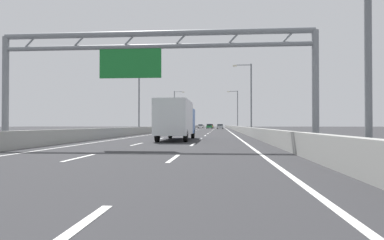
% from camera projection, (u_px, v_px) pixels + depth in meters
% --- Properties ---
extents(ground_plane, '(260.00, 260.00, 0.00)m').
position_uv_depth(ground_plane, '(208.00, 129.00, 100.13)').
color(ground_plane, '#2D2D30').
extents(lane_dash_left_1, '(0.16, 3.00, 0.01)m').
position_uv_depth(lane_dash_left_1, '(80.00, 158.00, 13.08)').
color(lane_dash_left_1, white).
rests_on(lane_dash_left_1, ground_plane).
extents(lane_dash_left_2, '(0.16, 3.00, 0.01)m').
position_uv_depth(lane_dash_left_2, '(137.00, 144.00, 22.05)').
color(lane_dash_left_2, white).
rests_on(lane_dash_left_2, ground_plane).
extents(lane_dash_left_3, '(0.16, 3.00, 0.01)m').
position_uv_depth(lane_dash_left_3, '(161.00, 139.00, 31.02)').
color(lane_dash_left_3, white).
rests_on(lane_dash_left_3, ground_plane).
extents(lane_dash_left_4, '(0.16, 3.00, 0.01)m').
position_uv_depth(lane_dash_left_4, '(174.00, 135.00, 39.99)').
color(lane_dash_left_4, white).
rests_on(lane_dash_left_4, ground_plane).
extents(lane_dash_left_5, '(0.16, 3.00, 0.01)m').
position_uv_depth(lane_dash_left_5, '(183.00, 133.00, 48.96)').
color(lane_dash_left_5, white).
rests_on(lane_dash_left_5, ground_plane).
extents(lane_dash_left_6, '(0.16, 3.00, 0.01)m').
position_uv_depth(lane_dash_left_6, '(189.00, 132.00, 57.92)').
color(lane_dash_left_6, white).
rests_on(lane_dash_left_6, ground_plane).
extents(lane_dash_left_7, '(0.16, 3.00, 0.01)m').
position_uv_depth(lane_dash_left_7, '(193.00, 131.00, 66.89)').
color(lane_dash_left_7, white).
rests_on(lane_dash_left_7, ground_plane).
extents(lane_dash_left_8, '(0.16, 3.00, 0.01)m').
position_uv_depth(lane_dash_left_8, '(196.00, 130.00, 75.86)').
color(lane_dash_left_8, white).
rests_on(lane_dash_left_8, ground_plane).
extents(lane_dash_left_9, '(0.16, 3.00, 0.01)m').
position_uv_depth(lane_dash_left_9, '(199.00, 130.00, 84.83)').
color(lane_dash_left_9, white).
rests_on(lane_dash_left_9, ground_plane).
extents(lane_dash_left_10, '(0.16, 3.00, 0.01)m').
position_uv_depth(lane_dash_left_10, '(201.00, 129.00, 93.80)').
color(lane_dash_left_10, white).
rests_on(lane_dash_left_10, ground_plane).
extents(lane_dash_left_11, '(0.16, 3.00, 0.01)m').
position_uv_depth(lane_dash_left_11, '(202.00, 129.00, 102.77)').
color(lane_dash_left_11, white).
rests_on(lane_dash_left_11, ground_plane).
extents(lane_dash_left_12, '(0.16, 3.00, 0.01)m').
position_uv_depth(lane_dash_left_12, '(204.00, 129.00, 111.74)').
color(lane_dash_left_12, white).
rests_on(lane_dash_left_12, ground_plane).
extents(lane_dash_left_13, '(0.16, 3.00, 0.01)m').
position_uv_depth(lane_dash_left_13, '(205.00, 128.00, 120.71)').
color(lane_dash_left_13, white).
rests_on(lane_dash_left_13, ground_plane).
extents(lane_dash_left_14, '(0.16, 3.00, 0.01)m').
position_uv_depth(lane_dash_left_14, '(206.00, 128.00, 129.68)').
color(lane_dash_left_14, white).
rests_on(lane_dash_left_14, ground_plane).
extents(lane_dash_left_15, '(0.16, 3.00, 0.01)m').
position_uv_depth(lane_dash_left_15, '(207.00, 128.00, 138.64)').
color(lane_dash_left_15, white).
rests_on(lane_dash_left_15, ground_plane).
extents(lane_dash_left_16, '(0.16, 3.00, 0.01)m').
position_uv_depth(lane_dash_left_16, '(208.00, 128.00, 147.61)').
color(lane_dash_left_16, white).
rests_on(lane_dash_left_16, ground_plane).
extents(lane_dash_left_17, '(0.16, 3.00, 0.01)m').
position_uv_depth(lane_dash_left_17, '(209.00, 127.00, 156.58)').
color(lane_dash_left_17, white).
rests_on(lane_dash_left_17, ground_plane).
extents(lane_dash_right_0, '(0.16, 3.00, 0.01)m').
position_uv_depth(lane_dash_right_0, '(63.00, 238.00, 3.82)').
color(lane_dash_right_0, white).
rests_on(lane_dash_right_0, ground_plane).
extents(lane_dash_right_1, '(0.16, 3.00, 0.01)m').
position_uv_depth(lane_dash_right_1, '(173.00, 158.00, 12.79)').
color(lane_dash_right_1, white).
rests_on(lane_dash_right_1, ground_plane).
extents(lane_dash_right_2, '(0.16, 3.00, 0.01)m').
position_uv_depth(lane_dash_right_2, '(193.00, 145.00, 21.75)').
color(lane_dash_right_2, white).
rests_on(lane_dash_right_2, ground_plane).
extents(lane_dash_right_3, '(0.16, 3.00, 0.01)m').
position_uv_depth(lane_dash_right_3, '(201.00, 139.00, 30.72)').
color(lane_dash_right_3, white).
rests_on(lane_dash_right_3, ground_plane).
extents(lane_dash_right_4, '(0.16, 3.00, 0.01)m').
position_uv_depth(lane_dash_right_4, '(205.00, 136.00, 39.69)').
color(lane_dash_right_4, white).
rests_on(lane_dash_right_4, ground_plane).
extents(lane_dash_right_5, '(0.16, 3.00, 0.01)m').
position_uv_depth(lane_dash_right_5, '(208.00, 134.00, 48.66)').
color(lane_dash_right_5, white).
rests_on(lane_dash_right_5, ground_plane).
extents(lane_dash_right_6, '(0.16, 3.00, 0.01)m').
position_uv_depth(lane_dash_right_6, '(210.00, 132.00, 57.63)').
color(lane_dash_right_6, white).
rests_on(lane_dash_right_6, ground_plane).
extents(lane_dash_right_7, '(0.16, 3.00, 0.01)m').
position_uv_depth(lane_dash_right_7, '(211.00, 131.00, 66.60)').
color(lane_dash_right_7, white).
rests_on(lane_dash_right_7, ground_plane).
extents(lane_dash_right_8, '(0.16, 3.00, 0.01)m').
position_uv_depth(lane_dash_right_8, '(212.00, 130.00, 75.57)').
color(lane_dash_right_8, white).
rests_on(lane_dash_right_8, ground_plane).
extents(lane_dash_right_9, '(0.16, 3.00, 0.01)m').
position_uv_depth(lane_dash_right_9, '(213.00, 130.00, 84.54)').
color(lane_dash_right_9, white).
rests_on(lane_dash_right_9, ground_plane).
extents(lane_dash_right_10, '(0.16, 3.00, 0.01)m').
position_uv_depth(lane_dash_right_10, '(214.00, 129.00, 93.50)').
color(lane_dash_right_10, white).
rests_on(lane_dash_right_10, ground_plane).
extents(lane_dash_right_11, '(0.16, 3.00, 0.01)m').
position_uv_depth(lane_dash_right_11, '(214.00, 129.00, 102.47)').
color(lane_dash_right_11, white).
rests_on(lane_dash_right_11, ground_plane).
extents(lane_dash_right_12, '(0.16, 3.00, 0.01)m').
position_uv_depth(lane_dash_right_12, '(215.00, 129.00, 111.44)').
color(lane_dash_right_12, white).
rests_on(lane_dash_right_12, ground_plane).
extents(lane_dash_right_13, '(0.16, 3.00, 0.01)m').
position_uv_depth(lane_dash_right_13, '(215.00, 128.00, 120.41)').
color(lane_dash_right_13, white).
rests_on(lane_dash_right_13, ground_plane).
extents(lane_dash_right_14, '(0.16, 3.00, 0.01)m').
position_uv_depth(lane_dash_right_14, '(216.00, 128.00, 129.38)').
color(lane_dash_right_14, white).
rests_on(lane_dash_right_14, ground_plane).
extents(lane_dash_right_15, '(0.16, 3.00, 0.01)m').
position_uv_depth(lane_dash_right_15, '(216.00, 128.00, 138.35)').
color(lane_dash_right_15, white).
rests_on(lane_dash_right_15, ground_plane).
extents(lane_dash_right_16, '(0.16, 3.00, 0.01)m').
position_uv_depth(lane_dash_right_16, '(216.00, 128.00, 147.32)').
color(lane_dash_right_16, white).
rests_on(lane_dash_right_16, ground_plane).
extents(lane_dash_right_17, '(0.16, 3.00, 0.01)m').
position_uv_depth(lane_dash_right_17, '(216.00, 127.00, 156.29)').
color(lane_dash_right_17, white).
rests_on(lane_dash_right_17, ground_plane).
extents(edge_line_left, '(0.16, 176.00, 0.01)m').
position_uv_depth(edge_line_left, '(186.00, 130.00, 88.60)').
color(edge_line_left, white).
rests_on(edge_line_left, ground_plane).
extents(edge_line_right, '(0.16, 176.00, 0.01)m').
position_uv_depth(edge_line_right, '(227.00, 130.00, 87.74)').
color(edge_line_right, white).
rests_on(edge_line_right, ground_plane).
extents(barrier_left, '(0.45, 220.00, 0.95)m').
position_uv_depth(barrier_left, '(188.00, 127.00, 110.67)').
color(barrier_left, '#9E9E99').
rests_on(barrier_left, ground_plane).
extents(barrier_right, '(0.45, 220.00, 0.95)m').
position_uv_depth(barrier_right, '(231.00, 127.00, 109.54)').
color(barrier_right, '#9E9E99').
rests_on(barrier_right, ground_plane).
extents(sign_gantry, '(17.32, 0.36, 6.36)m').
position_uv_depth(sign_gantry, '(152.00, 58.00, 18.64)').
color(sign_gantry, gray).
rests_on(sign_gantry, ground_plane).
extents(streetlamp_left_mid, '(2.58, 0.28, 9.50)m').
position_uv_depth(streetlamp_left_mid, '(141.00, 95.00, 47.71)').
color(streetlamp_left_mid, slate).
rests_on(streetlamp_left_mid, ground_plane).
extents(streetlamp_right_mid, '(2.58, 0.28, 9.50)m').
position_uv_depth(streetlamp_right_mid, '(249.00, 94.00, 46.48)').
color(streetlamp_right_mid, slate).
rests_on(streetlamp_right_mid, ground_plane).
extents(streetlamp_left_far, '(2.58, 0.28, 9.50)m').
position_uv_depth(streetlamp_left_far, '(175.00, 108.00, 84.43)').
color(streetlamp_left_far, slate).
rests_on(streetlamp_left_far, ground_plane).
extents(streetlamp_right_far, '(2.58, 0.28, 9.50)m').
position_uv_depth(streetlamp_right_far, '(237.00, 108.00, 83.20)').
color(streetlamp_right_far, slate).
rests_on(streetlamp_right_far, ground_plane).
extents(orange_car, '(1.87, 4.65, 1.44)m').
position_uv_depth(orange_car, '(211.00, 126.00, 129.35)').
color(orange_car, orange).
rests_on(orange_car, ground_plane).
extents(silver_car, '(1.84, 4.41, 1.41)m').
position_uv_depth(silver_car, '(220.00, 126.00, 103.01)').
color(silver_car, '#A8ADB2').
rests_on(silver_car, ground_plane).
extents(yellow_car, '(1.75, 4.48, 1.45)m').
position_uv_depth(yellow_car, '(180.00, 128.00, 61.02)').
color(yellow_car, yellow).
rests_on(yellow_car, ground_plane).
extents(white_car, '(1.73, 4.16, 1.35)m').
position_uv_depth(white_car, '(201.00, 126.00, 122.92)').
color(white_car, silver).
rests_on(white_car, ground_plane).
extents(green_car, '(1.89, 4.58, 1.48)m').
position_uv_depth(green_car, '(209.00, 126.00, 111.58)').
color(green_car, '#1E7A38').
rests_on(green_car, ground_plane).
extents(box_truck, '(2.38, 8.90, 3.14)m').
position_uv_depth(box_truck, '(176.00, 119.00, 28.09)').
color(box_truck, '#194799').
rests_on(box_truck, ground_plane).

